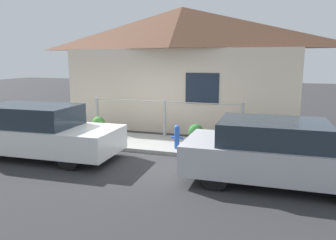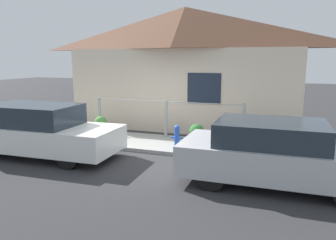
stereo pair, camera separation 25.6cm
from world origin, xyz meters
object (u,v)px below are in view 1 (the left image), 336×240
(car_left, at_px, (37,131))
(potted_plant_near_hydrant, at_px, (196,132))
(fire_hydrant, at_px, (177,136))
(car_right, at_px, (278,152))
(potted_plant_by_fence, at_px, (99,124))
(potted_plant_corner, at_px, (269,133))

(car_left, bearing_deg, potted_plant_near_hydrant, 31.09)
(fire_hydrant, height_order, potted_plant_near_hydrant, fire_hydrant)
(car_right, xyz_separation_m, fire_hydrant, (-2.60, 1.52, -0.20))
(car_right, relative_size, potted_plant_by_fence, 7.32)
(potted_plant_corner, bearing_deg, potted_plant_by_fence, 178.37)
(potted_plant_near_hydrant, xyz_separation_m, potted_plant_by_fence, (-3.40, 0.27, -0.01))
(potted_plant_by_fence, bearing_deg, potted_plant_near_hydrant, -4.58)
(car_left, xyz_separation_m, potted_plant_corner, (5.73, 2.51, -0.18))
(car_left, distance_m, potted_plant_corner, 6.26)
(potted_plant_by_fence, distance_m, potted_plant_corner, 5.46)
(fire_hydrant, xyz_separation_m, potted_plant_corner, (2.38, 0.99, 0.05))
(car_left, height_order, car_right, car_left)
(car_right, distance_m, potted_plant_near_hydrant, 3.31)
(potted_plant_corner, bearing_deg, car_right, -85.01)
(fire_hydrant, distance_m, potted_plant_near_hydrant, 0.93)
(fire_hydrant, distance_m, potted_plant_corner, 2.58)
(potted_plant_near_hydrant, height_order, potted_plant_by_fence, potted_plant_near_hydrant)
(car_right, relative_size, potted_plant_near_hydrant, 7.19)
(car_left, relative_size, potted_plant_near_hydrant, 8.01)
(car_right, bearing_deg, car_left, 179.26)
(car_right, height_order, potted_plant_by_fence, car_right)
(car_left, height_order, fire_hydrant, car_left)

